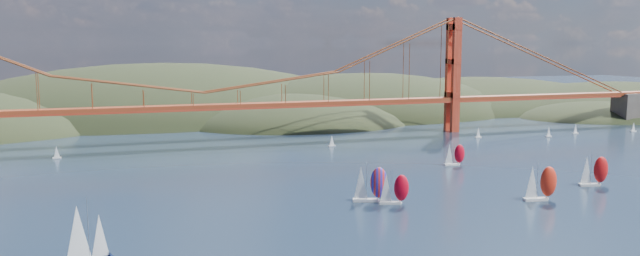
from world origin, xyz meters
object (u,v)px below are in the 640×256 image
(racer_0, at_px, (393,188))
(racer_1, at_px, (540,182))
(racer_2, at_px, (593,170))
(racer_3, at_px, (454,154))
(sloop_navy, at_px, (84,235))
(racer_rwb, at_px, (369,183))

(racer_0, relative_size, racer_1, 0.85)
(racer_2, distance_m, racer_3, 47.44)
(racer_1, bearing_deg, sloop_navy, -163.96)
(sloop_navy, height_order, racer_3, sloop_navy)
(racer_2, xyz_separation_m, racer_3, (-23.41, 41.26, -0.80))
(racer_0, height_order, racer_1, racer_1)
(racer_rwb, bearing_deg, racer_1, 3.66)
(racer_1, distance_m, racer_2, 28.48)
(racer_0, relative_size, racer_2, 0.90)
(racer_3, distance_m, racer_rwb, 61.04)
(racer_3, bearing_deg, racer_0, -127.63)
(sloop_navy, relative_size, racer_2, 1.30)
(sloop_navy, xyz_separation_m, racer_0, (76.43, 23.01, -1.51))
(racer_3, relative_size, racer_rwb, 0.78)
(sloop_navy, distance_m, racer_3, 136.02)
(racer_1, height_order, racer_2, racer_1)
(racer_1, xyz_separation_m, racer_2, (26.73, 9.81, -0.26))
(racer_0, height_order, racer_rwb, racer_rwb)
(racer_2, relative_size, racer_rwb, 0.94)
(sloop_navy, xyz_separation_m, racer_rwb, (71.37, 27.45, -0.71))
(sloop_navy, relative_size, racer_0, 1.44)
(racer_0, relative_size, racer_3, 1.08)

